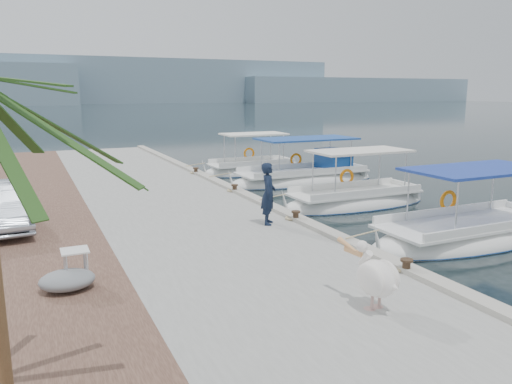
# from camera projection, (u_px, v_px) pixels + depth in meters

# --- Properties ---
(ground) EXTENTS (400.00, 400.00, 0.00)m
(ground) POSITION_uv_depth(u_px,v_px,m) (331.00, 249.00, 14.41)
(ground) COLOR black
(ground) RESTS_ON ground
(concrete_quay) EXTENTS (6.00, 40.00, 0.50)m
(concrete_quay) POSITION_uv_depth(u_px,v_px,m) (181.00, 213.00, 17.58)
(concrete_quay) COLOR gray
(concrete_quay) RESTS_ON ground
(quay_curb) EXTENTS (0.44, 40.00, 0.12)m
(quay_curb) POSITION_uv_depth(u_px,v_px,m) (253.00, 198.00, 18.66)
(quay_curb) COLOR #A09C8E
(quay_curb) RESTS_ON concrete_quay
(cobblestone_strip) EXTENTS (4.00, 40.00, 0.50)m
(cobblestone_strip) POSITION_uv_depth(u_px,v_px,m) (26.00, 229.00, 15.53)
(cobblestone_strip) COLOR #4D3229
(cobblestone_strip) RESTS_ON ground
(distant_hills) EXTENTS (330.00, 60.00, 18.00)m
(distant_hills) POSITION_uv_depth(u_px,v_px,m) (122.00, 84.00, 204.51)
(distant_hills) COLOR gray
(distant_hills) RESTS_ON ground
(fishing_caique_b) EXTENTS (7.24, 2.58, 2.83)m
(fishing_caique_b) POSITION_uv_depth(u_px,v_px,m) (469.00, 237.00, 15.12)
(fishing_caique_b) COLOR white
(fishing_caique_b) RESTS_ON ground
(fishing_caique_c) EXTENTS (6.55, 2.17, 2.83)m
(fishing_caique_c) POSITION_uv_depth(u_px,v_px,m) (354.00, 203.00, 19.76)
(fishing_caique_c) COLOR white
(fishing_caique_c) RESTS_ON ground
(fishing_caique_d) EXTENTS (8.06, 2.61, 2.83)m
(fishing_caique_d) POSITION_uv_depth(u_px,v_px,m) (304.00, 179.00, 24.95)
(fishing_caique_d) COLOR white
(fishing_caique_d) RESTS_ON ground
(fishing_caique_e) EXTENTS (5.77, 2.15, 2.83)m
(fishing_caique_e) POSITION_uv_depth(u_px,v_px,m) (252.00, 171.00, 27.70)
(fishing_caique_e) COLOR white
(fishing_caique_e) RESTS_ON ground
(mooring_bollards) EXTENTS (0.28, 20.28, 0.33)m
(mooring_bollards) POSITION_uv_depth(u_px,v_px,m) (296.00, 215.00, 15.47)
(mooring_bollards) COLOR black
(mooring_bollards) RESTS_ON concrete_quay
(pelican) EXTENTS (0.62, 1.55, 1.20)m
(pelican) POSITION_uv_depth(u_px,v_px,m) (376.00, 276.00, 9.15)
(pelican) COLOR tan
(pelican) RESTS_ON concrete_quay
(fisherman) EXTENTS (0.73, 0.82, 1.88)m
(fisherman) POSITION_uv_depth(u_px,v_px,m) (268.00, 194.00, 15.01)
(fisherman) COLOR black
(fisherman) RESTS_ON concrete_quay
(parked_car) EXTENTS (1.84, 4.25, 1.36)m
(parked_car) POSITION_uv_depth(u_px,v_px,m) (0.00, 206.00, 14.55)
(parked_car) COLOR #ADB8C6
(parked_car) RESTS_ON cobblestone_strip
(tarp_bundle) EXTENTS (1.10, 0.90, 0.40)m
(tarp_bundle) POSITION_uv_depth(u_px,v_px,m) (67.00, 280.00, 10.10)
(tarp_bundle) COLOR slate
(tarp_bundle) RESTS_ON cobblestone_strip
(folding_table) EXTENTS (0.55, 0.55, 0.73)m
(folding_table) POSITION_uv_depth(u_px,v_px,m) (75.00, 259.00, 10.37)
(folding_table) COLOR silver
(folding_table) RESTS_ON cobblestone_strip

